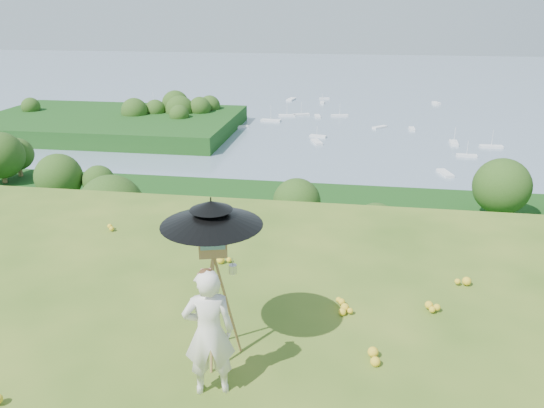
# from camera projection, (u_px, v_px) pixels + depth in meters

# --- Properties ---
(forest_slope) EXTENTS (140.00, 56.00, 22.00)m
(forest_slope) POSITION_uv_depth(u_px,v_px,m) (308.00, 394.00, 48.12)
(forest_slope) COLOR #113C10
(forest_slope) RESTS_ON bay_water
(shoreline_tier) EXTENTS (170.00, 28.00, 8.00)m
(shoreline_tier) POSITION_uv_depth(u_px,v_px,m) (329.00, 264.00, 87.58)
(shoreline_tier) COLOR slate
(shoreline_tier) RESTS_ON bay_water
(bay_water) EXTENTS (700.00, 700.00, 0.00)m
(bay_water) POSITION_uv_depth(u_px,v_px,m) (349.00, 96.00, 239.53)
(bay_water) COLOR slate
(bay_water) RESTS_ON ground
(peninsula) EXTENTS (90.00, 60.00, 12.00)m
(peninsula) POSITION_uv_depth(u_px,v_px,m) (109.00, 116.00, 169.99)
(peninsula) COLOR #113C10
(peninsula) RESTS_ON bay_water
(slope_trees) EXTENTS (110.00, 50.00, 6.00)m
(slope_trees) POSITION_uv_depth(u_px,v_px,m) (312.00, 255.00, 43.20)
(slope_trees) COLOR #234314
(slope_trees) RESTS_ON forest_slope
(harbor_town) EXTENTS (110.00, 22.00, 5.00)m
(harbor_town) POSITION_uv_depth(u_px,v_px,m) (330.00, 228.00, 85.30)
(harbor_town) COLOR silver
(harbor_town) RESTS_ON shoreline_tier
(moored_boats) EXTENTS (140.00, 140.00, 0.70)m
(moored_boats) POSITION_uv_depth(u_px,v_px,m) (305.00, 133.00, 168.13)
(moored_boats) COLOR white
(moored_boats) RESTS_ON bay_water
(wildflowers) EXTENTS (10.00, 10.50, 0.12)m
(wildflowers) POSITION_uv_depth(u_px,v_px,m) (77.00, 400.00, 5.77)
(wildflowers) COLOR yellow
(wildflowers) RESTS_ON ground
(painter) EXTENTS (0.64, 0.51, 1.53)m
(painter) POSITION_uv_depth(u_px,v_px,m) (209.00, 332.00, 5.74)
(painter) COLOR white
(painter) RESTS_ON ground
(field_easel) EXTENTS (0.80, 0.80, 1.71)m
(field_easel) POSITION_uv_depth(u_px,v_px,m) (215.00, 296.00, 6.28)
(field_easel) COLOR olive
(field_easel) RESTS_ON ground
(sun_umbrella) EXTENTS (1.40, 1.40, 0.69)m
(sun_umbrella) POSITION_uv_depth(u_px,v_px,m) (212.00, 226.00, 5.99)
(sun_umbrella) COLOR black
(sun_umbrella) RESTS_ON field_easel
(painter_cap) EXTENTS (0.23, 0.26, 0.10)m
(painter_cap) POSITION_uv_depth(u_px,v_px,m) (206.00, 273.00, 5.48)
(painter_cap) COLOR #D57581
(painter_cap) RESTS_ON painter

